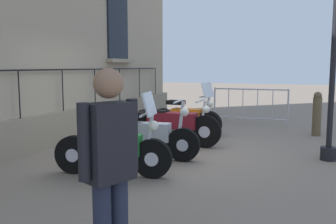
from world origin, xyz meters
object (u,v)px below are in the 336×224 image
object	(u,v)px
motorcycle_silver	(147,137)
motorcycle_orange	(186,118)
motorcycle_maroon	(170,125)
motorcycle_green	(114,149)
pedestrian_standing	(110,165)
bollard	(317,114)
crowd_barrier	(250,105)

from	to	relation	value
motorcycle_silver	motorcycle_orange	world-z (taller)	motorcycle_orange
motorcycle_maroon	motorcycle_orange	bearing A→B (deg)	92.74
motorcycle_green	motorcycle_orange	distance (m)	3.69
motorcycle_green	motorcycle_orange	bearing A→B (deg)	90.49
motorcycle_orange	pedestrian_standing	size ratio (longest dim) A/B	1.12
motorcycle_silver	bollard	xyz separation A→B (m)	(2.95, 3.60, 0.14)
crowd_barrier	bollard	size ratio (longest dim) A/B	2.04
motorcycle_green	motorcycle_silver	distance (m)	1.15
bollard	crowd_barrier	bearing A→B (deg)	142.62
bollard	pedestrian_standing	world-z (taller)	pedestrian_standing
motorcycle_green	pedestrian_standing	xyz separation A→B (m)	(1.41, -2.55, 0.53)
motorcycle_maroon	bollard	xyz separation A→B (m)	(2.96, 2.33, 0.10)
motorcycle_maroon	bollard	world-z (taller)	bollard
motorcycle_maroon	pedestrian_standing	xyz separation A→B (m)	(1.38, -4.97, 0.51)
motorcycle_orange	motorcycle_maroon	bearing A→B (deg)	-87.26
motorcycle_green	motorcycle_orange	xyz separation A→B (m)	(-0.03, 3.69, -0.01)
motorcycle_silver	pedestrian_standing	world-z (taller)	pedestrian_standing
pedestrian_standing	bollard	bearing A→B (deg)	77.74
motorcycle_orange	bollard	world-z (taller)	motorcycle_orange
crowd_barrier	pedestrian_standing	world-z (taller)	pedestrian_standing
motorcycle_green	pedestrian_standing	world-z (taller)	pedestrian_standing
motorcycle_silver	motorcycle_orange	distance (m)	2.54
motorcycle_silver	bollard	bearing A→B (deg)	50.66
motorcycle_orange	bollard	xyz separation A→B (m)	(3.03, 1.06, 0.13)
motorcycle_silver	pedestrian_standing	bearing A→B (deg)	-69.80
motorcycle_orange	crowd_barrier	bearing A→B (deg)	64.00
motorcycle_orange	pedestrian_standing	world-z (taller)	pedestrian_standing
motorcycle_green	pedestrian_standing	size ratio (longest dim) A/B	1.12
motorcycle_green	motorcycle_orange	size ratio (longest dim) A/B	0.99
motorcycle_maroon	bollard	distance (m)	3.77
motorcycle_green	motorcycle_maroon	distance (m)	2.42
bollard	motorcycle_green	bearing A→B (deg)	-122.23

